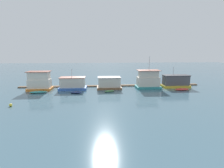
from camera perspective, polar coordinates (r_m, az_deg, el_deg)
The scene contains 13 objects.
ground_plane at distance 47.13m, azimuth -0.10°, elevation -1.44°, with size 200.00×200.00×0.00m, color #426070.
dock_walkway at distance 50.05m, azimuth -0.37°, elevation -0.54°, with size 51.00×1.41×0.30m, color brown.
houseboat_orange at distance 48.43m, azimuth -22.59°, elevation 0.77°, with size 5.95×3.57×4.87m.
houseboat_blue at distance 46.67m, azimuth -12.69°, elevation 0.09°, with size 7.06×3.91×5.46m.
houseboat_brown at distance 46.74m, azimuth -0.93°, elevation 0.33°, with size 6.49×4.08×3.13m.
houseboat_teal at distance 48.04m, azimuth 11.70°, elevation 1.22°, with size 6.47×3.93×8.51m.
houseboat_yellow at distance 51.51m, azimuth 20.08°, elevation 0.81°, with size 7.44×3.38×5.68m.
dinghy_teal at distance 45.45m, azimuth -22.91°, elevation -2.46°, with size 4.15×1.39×0.50m.
dinghy_navy at distance 42.55m, azimuth -11.63°, elevation -2.69°, with size 2.88×1.77×0.47m.
dinghy_green at distance 43.11m, azimuth -0.87°, elevation -2.33°, with size 2.84×1.92×0.41m.
dinghy_red at distance 48.27m, azimuth 21.87°, elevation -1.63°, with size 3.88×1.62×0.52m.
mooring_post_near_right at distance 50.89m, azimuth 11.69°, elevation 0.18°, with size 0.23×0.23×1.61m, color brown.
buoy_yellow at distance 37.09m, azimuth -30.19°, elevation -5.94°, with size 0.55×0.55×0.55m, color yellow.
Camera 1 is at (-3.63, -45.89, 10.07)m, focal length 28.00 mm.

